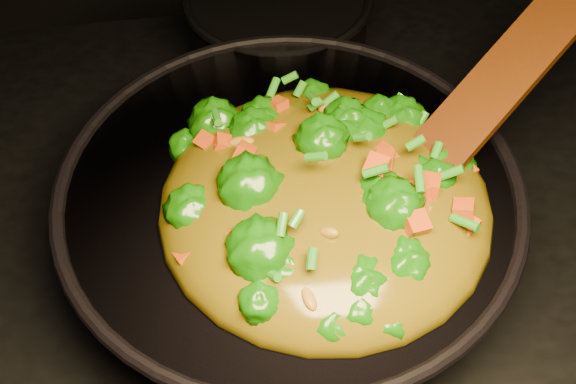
{
  "coord_description": "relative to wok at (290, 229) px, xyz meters",
  "views": [
    {
      "loc": [
        -0.06,
        -0.42,
        1.57
      ],
      "look_at": [
        0.0,
        0.04,
        1.0
      ],
      "focal_mm": 50.0,
      "sensor_mm": 36.0,
      "label": 1
    }
  ],
  "objects": [
    {
      "name": "wok",
      "position": [
        0.0,
        0.0,
        0.0
      ],
      "size": [
        0.51,
        0.51,
        0.12
      ],
      "primitive_type": null,
      "rotation": [
        0.0,
        0.0,
        -0.27
      ],
      "color": "black",
      "rests_on": "stovetop"
    },
    {
      "name": "stir_fry",
      "position": [
        0.03,
        -0.03,
        0.11
      ],
      "size": [
        0.33,
        0.33,
        0.1
      ],
      "primitive_type": null,
      "rotation": [
        0.0,
        0.0,
        -0.15
      ],
      "color": "#175E06",
      "rests_on": "wok"
    },
    {
      "name": "spatula",
      "position": [
        0.17,
        0.02,
        0.12
      ],
      "size": [
        0.29,
        0.23,
        0.14
      ],
      "primitive_type": "cube",
      "rotation": [
        0.0,
        -0.38,
        0.63
      ],
      "color": "#320E05",
      "rests_on": "wok"
    },
    {
      "name": "back_pot",
      "position": [
        0.03,
        0.29,
        0.0
      ],
      "size": [
        0.26,
        0.26,
        0.12
      ],
      "primitive_type": "cylinder",
      "rotation": [
        0.0,
        0.0,
        -0.27
      ],
      "color": "black",
      "rests_on": "stovetop"
    }
  ]
}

